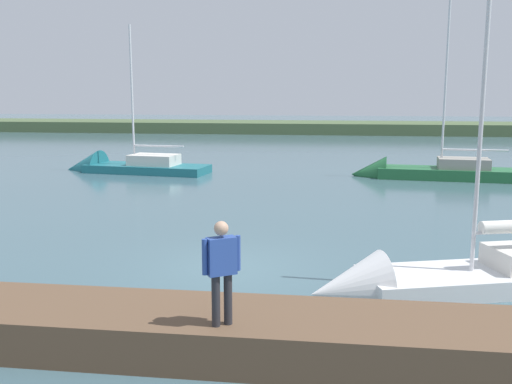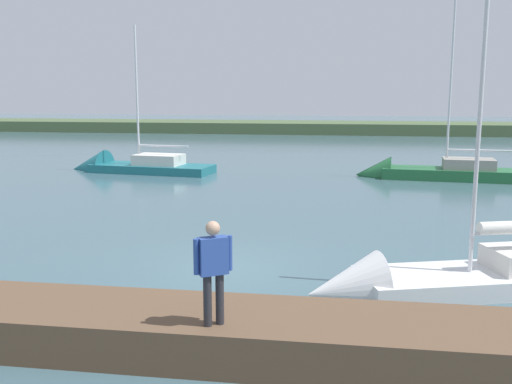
{
  "view_description": "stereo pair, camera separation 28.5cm",
  "coord_description": "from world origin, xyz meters",
  "px_view_note": "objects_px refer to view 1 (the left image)",
  "views": [
    {
      "loc": [
        -2.64,
        14.4,
        4.57
      ],
      "look_at": [
        -0.33,
        -2.81,
        1.56
      ],
      "focal_mm": 40.53,
      "sensor_mm": 36.0,
      "label": 1
    },
    {
      "loc": [
        -2.92,
        14.36,
        4.57
      ],
      "look_at": [
        -0.33,
        -2.81,
        1.56
      ],
      "focal_mm": 40.53,
      "sensor_mm": 36.0,
      "label": 2
    }
  ],
  "objects_px": {
    "sailboat_far_right": "(446,283)",
    "sailboat_mid_channel": "(122,170)",
    "sailboat_inner_slip": "(427,175)",
    "person_on_dock": "(222,265)"
  },
  "relations": [
    {
      "from": "sailboat_mid_channel",
      "to": "person_on_dock",
      "type": "bearing_deg",
      "value": 122.03
    },
    {
      "from": "sailboat_far_right",
      "to": "sailboat_mid_channel",
      "type": "xyz_separation_m",
      "value": [
        14.83,
        -18.55,
        -0.08
      ]
    },
    {
      "from": "sailboat_inner_slip",
      "to": "person_on_dock",
      "type": "distance_m",
      "value": 23.74
    },
    {
      "from": "sailboat_mid_channel",
      "to": "sailboat_inner_slip",
      "type": "distance_m",
      "value": 17.17
    },
    {
      "from": "sailboat_far_right",
      "to": "sailboat_inner_slip",
      "type": "relative_size",
      "value": 0.75
    },
    {
      "from": "sailboat_far_right",
      "to": "sailboat_inner_slip",
      "type": "distance_m",
      "value": 18.37
    },
    {
      "from": "sailboat_far_right",
      "to": "person_on_dock",
      "type": "height_order",
      "value": "sailboat_far_right"
    },
    {
      "from": "sailboat_inner_slip",
      "to": "person_on_dock",
      "type": "height_order",
      "value": "sailboat_inner_slip"
    },
    {
      "from": "person_on_dock",
      "to": "sailboat_far_right",
      "type": "bearing_deg",
      "value": -76.53
    },
    {
      "from": "sailboat_mid_channel",
      "to": "person_on_dock",
      "type": "xyz_separation_m",
      "value": [
        -10.4,
        23.03,
        1.69
      ]
    }
  ]
}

